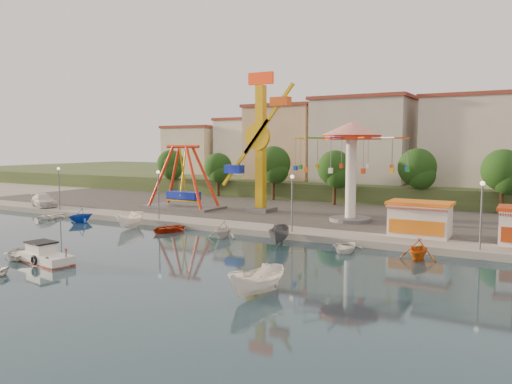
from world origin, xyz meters
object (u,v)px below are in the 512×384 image
Objects in this scene: kamikaze_tower at (262,146)px; rowboat_a at (19,253)px; pirate_ship_ride at (183,178)px; van at (44,200)px; wave_swinger at (351,149)px; skiff at (257,282)px; cabin_motorboat at (45,257)px.

rowboat_a is (-5.42, -28.25, -8.12)m from kamikaze_tower.
pirate_ship_ride is at bearing 53.72° from rowboat_a.
van is at bearing -161.02° from kamikaze_tower.
skiff is (3.46, -25.83, -7.36)m from wave_swinger.
cabin_motorboat is at bearing -117.61° from wave_swinger.
cabin_motorboat is 0.90× the size of van.
pirate_ship_ride is 36.59m from skiff.
kamikaze_tower is 29.56m from cabin_motorboat.
wave_swinger is at bearing 10.23° from rowboat_a.
cabin_motorboat is 17.43m from skiff.
kamikaze_tower is at bearing 171.72° from wave_swinger.
van is at bearing 92.18° from rowboat_a.
kamikaze_tower is 3.82× the size of skiff.
skiff is (20.44, 0.74, 0.46)m from rowboat_a.
kamikaze_tower is at bearing -47.64° from van.
kamikaze_tower is 1.42× the size of wave_swinger.
wave_swinger is 31.06m from cabin_motorboat.
wave_swinger is 27.08m from skiff.
kamikaze_tower is 2.96× the size of van.
kamikaze_tower reaches higher than van.
rowboat_a is 28.95m from van.
cabin_motorboat is 31.37m from van.
wave_swinger is 32.49m from rowboat_a.
pirate_ship_ride is 27.45m from rowboat_a.
pirate_ship_ride reaches higher than skiff.
kamikaze_tower is 32.27m from skiff.
van is (-16.82, -7.82, -2.99)m from pirate_ship_ride.
kamikaze_tower is 4.52× the size of rowboat_a.
skiff is 0.78× the size of van.
van is at bearing -155.06° from pirate_ship_ride.
pirate_ship_ride is at bearing -41.68° from van.
wave_swinger is (22.12, -0.09, 3.80)m from pirate_ship_ride.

